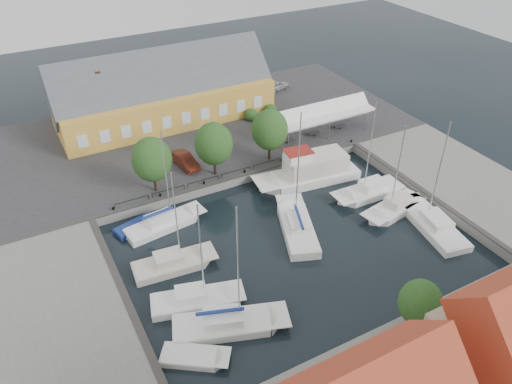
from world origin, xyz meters
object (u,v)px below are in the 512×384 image
Objects in this scene: center_sailboat at (297,228)px; east_boat_a at (369,192)px; car_red at (185,160)px; tent_canopy at (322,114)px; car_silver at (277,86)px; west_boat_c at (195,301)px; east_boat_b at (395,209)px; west_boat_b at (173,265)px; trawler at (310,173)px; launch_sw at (194,358)px; east_boat_c at (432,226)px; west_boat_a at (164,225)px; launch_nw at (135,228)px; west_boat_d at (228,325)px; warehouse at (159,95)px.

east_boat_a is (10.38, 1.60, -0.10)m from center_sailboat.
tent_canopy is at bearing -9.41° from car_red.
west_boat_c is at bearing 127.12° from car_silver.
tent_canopy is 16.96m from east_boat_b.
west_boat_b is at bearing -178.15° from east_boat_a.
trawler is 2.37× the size of launch_sw.
tent_canopy is at bearing 88.85° from east_boat_c.
west_boat_b is (-12.69, 0.86, -0.10)m from center_sailboat.
center_sailboat reaches higher than west_boat_a.
launch_sw is (-14.81, -9.27, -0.27)m from center_sailboat.
east_boat_c is at bearing 6.88° from launch_sw.
tent_canopy is 1.18× the size of east_boat_a.
east_boat_a is (-2.22, -12.88, -3.42)m from tent_canopy.
east_boat_b is at bearing -7.00° from west_boat_b.
east_boat_b is 2.35× the size of launch_nw.
west_boat_b is 0.86× the size of west_boat_d.
launch_sw is at bearing 128.85° from car_silver.
car_silver is 0.36× the size of east_boat_c.
west_boat_d reaches higher than launch_nw.
trawler is 21.96m from west_boat_c.
trawler reaches higher than car_red.
warehouse reaches higher than car_silver.
trawler is at bearing 37.95° from launch_sw.
west_boat_a is at bearing 149.17° from center_sailboat.
car_silver is at bearing 54.97° from west_boat_d.
launch_sw is at bearing -113.69° from west_boat_c.
west_boat_c reaches higher than west_boat_b.
west_boat_a is at bearing -131.33° from car_red.
west_boat_d is at bearing -110.87° from car_red.
west_boat_c is at bearing -161.53° from center_sailboat.
warehouse is 2.41× the size of east_boat_a.
east_boat_a is 0.96× the size of west_boat_d.
launch_nw is (-26.24, 13.95, -0.17)m from east_boat_c.
car_silver is 0.39× the size of west_boat_a.
center_sailboat is 13.28m from west_boat_c.
center_sailboat is at bearing 32.02° from launch_sw.
center_sailboat is 1.23× the size of west_boat_b.
east_boat_c is 2.59× the size of launch_nw.
west_boat_a is 1.04× the size of west_boat_c.
west_boat_c is at bearing 66.31° from launch_sw.
east_boat_b is at bearing -63.40° from trawler.
west_boat_b is at bearing 164.58° from east_boat_c.
east_boat_a is 22.41m from west_boat_a.
west_boat_d reaches higher than tent_canopy.
west_boat_b is (-24.89, 6.86, 0.00)m from east_boat_c.
center_sailboat is 16.14m from launch_nw.
west_boat_a reaches higher than trawler.
west_boat_a is (-24.02, -7.67, -3.41)m from tent_canopy.
center_sailboat is 1.10× the size of east_boat_c.
car_red is 11.14m from launch_nw.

